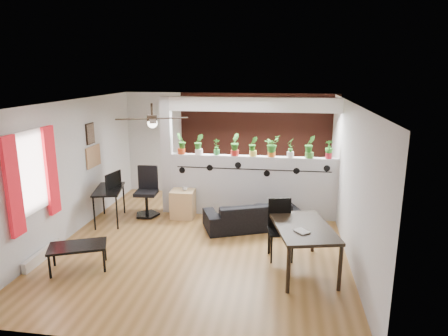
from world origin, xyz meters
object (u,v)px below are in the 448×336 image
(office_chair, at_px, (147,195))
(potted_plant_1, at_px, (199,144))
(potted_plant_6, at_px, (291,147))
(cup, at_px, (185,189))
(potted_plant_5, at_px, (272,146))
(sofa, at_px, (252,215))
(dining_table, at_px, (303,231))
(coffee_table, at_px, (78,248))
(potted_plant_3, at_px, (235,144))
(cube_shelf, at_px, (183,204))
(ceiling_fan, at_px, (152,120))
(potted_plant_0, at_px, (181,143))
(potted_plant_4, at_px, (253,146))
(folding_chair, at_px, (280,223))
(computer_desk, at_px, (109,192))
(potted_plant_2, at_px, (217,146))
(potted_plant_7, at_px, (310,146))
(potted_plant_8, at_px, (329,149))

(office_chair, bearing_deg, potted_plant_1, 17.62)
(potted_plant_6, height_order, cup, potted_plant_6)
(potted_plant_5, distance_m, sofa, 1.54)
(dining_table, xyz_separation_m, coffee_table, (-3.57, -0.51, -0.31))
(potted_plant_3, bearing_deg, cube_shelf, -162.70)
(ceiling_fan, height_order, potted_plant_0, ceiling_fan)
(potted_plant_1, bearing_deg, potted_plant_5, -0.00)
(sofa, bearing_deg, potted_plant_4, -107.60)
(potted_plant_3, bearing_deg, sofa, -57.19)
(potted_plant_5, xyz_separation_m, folding_chair, (0.24, -1.92, -0.99))
(potted_plant_0, relative_size, office_chair, 0.43)
(cup, bearing_deg, computer_desk, -163.03)
(office_chair, xyz_separation_m, dining_table, (3.29, -2.02, 0.20))
(potted_plant_0, height_order, folding_chair, potted_plant_0)
(potted_plant_2, height_order, coffee_table, potted_plant_2)
(ceiling_fan, bearing_deg, potted_plant_3, 56.20)
(potted_plant_7, relative_size, computer_desk, 0.44)
(computer_desk, distance_m, dining_table, 4.26)
(ceiling_fan, bearing_deg, cube_shelf, 85.55)
(ceiling_fan, height_order, potted_plant_8, ceiling_fan)
(potted_plant_2, relative_size, folding_chair, 0.36)
(potted_plant_4, relative_size, computer_desk, 0.39)
(office_chair, bearing_deg, ceiling_fan, -64.53)
(folding_chair, bearing_deg, ceiling_fan, 177.05)
(potted_plant_3, distance_m, office_chair, 2.23)
(potted_plant_7, relative_size, cup, 4.30)
(potted_plant_5, relative_size, potted_plant_8, 1.17)
(potted_plant_6, distance_m, computer_desk, 3.94)
(coffee_table, bearing_deg, computer_desk, 100.63)
(potted_plant_0, height_order, sofa, potted_plant_0)
(potted_plant_0, relative_size, potted_plant_7, 0.96)
(potted_plant_8, distance_m, sofa, 2.12)
(potted_plant_3, distance_m, potted_plant_4, 0.40)
(folding_chair, bearing_deg, potted_plant_5, 97.06)
(potted_plant_0, xyz_separation_m, potted_plant_1, (0.40, 0.00, -0.00))
(potted_plant_1, bearing_deg, potted_plant_2, 0.00)
(potted_plant_2, bearing_deg, potted_plant_4, 0.00)
(potted_plant_0, xyz_separation_m, cube_shelf, (0.09, -0.34, -1.29))
(potted_plant_8, xyz_separation_m, cup, (-3.02, -0.34, -0.90))
(potted_plant_1, xyz_separation_m, folding_chair, (1.82, -1.92, -0.99))
(potted_plant_0, relative_size, potted_plant_2, 1.27)
(potted_plant_2, xyz_separation_m, dining_table, (1.79, -2.37, -0.87))
(ceiling_fan, xyz_separation_m, office_chair, (-0.69, 1.45, -1.84))
(potted_plant_7, relative_size, office_chair, 0.44)
(potted_plant_6, relative_size, cup, 3.70)
(ceiling_fan, bearing_deg, potted_plant_5, 42.06)
(cup, bearing_deg, potted_plant_2, 27.75)
(potted_plant_0, height_order, cube_shelf, potted_plant_0)
(ceiling_fan, distance_m, folding_chair, 2.81)
(ceiling_fan, xyz_separation_m, computer_desk, (-1.36, 0.99, -1.65))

